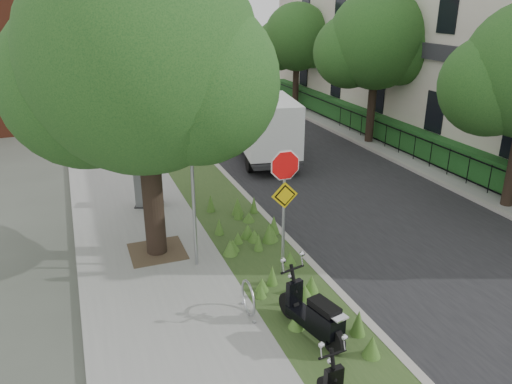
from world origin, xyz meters
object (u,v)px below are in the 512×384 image
sign_assembly (285,188)px  box_truck (265,126)px  utility_cabinet (148,189)px  scooter_far (317,320)px

sign_assembly → box_truck: size_ratio=0.62×
utility_cabinet → sign_assembly: bearing=-67.1°
box_truck → utility_cabinet: bearing=-147.3°
utility_cabinet → box_truck: bearing=32.7°
sign_assembly → scooter_far: sign_assembly is taller
sign_assembly → scooter_far: bearing=-98.0°
sign_assembly → utility_cabinet: bearing=112.9°
sign_assembly → utility_cabinet: sign_assembly is taller
sign_assembly → box_truck: sign_assembly is taller
sign_assembly → box_truck: 9.35m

